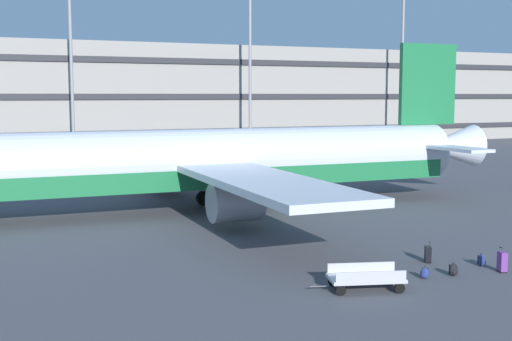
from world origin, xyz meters
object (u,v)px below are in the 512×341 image
backpack_large (425,273)px  baggage_cart (366,278)px  suitcase_navy (428,254)px  airliner (195,163)px  suitcase_small (502,261)px  backpack_purple (454,270)px  backpack_upright (482,261)px

backpack_large → baggage_cart: 2.81m
suitcase_navy → baggage_cart: bearing=-152.9°
airliner → suitcase_small: 19.19m
airliner → backpack_large: size_ratio=86.11×
suitcase_navy → baggage_cart: suitcase_navy is taller
backpack_purple → backpack_large: bearing=173.9°
backpack_upright → baggage_cart: (-6.02, -0.90, 0.19)m
backpack_upright → backpack_large: bearing=-169.9°
suitcase_navy → airliner: bearing=107.2°
backpack_purple → airliner: bearing=104.0°
suitcase_small → backpack_large: (-3.33, 0.42, -0.22)m
suitcase_small → airliner: bearing=109.9°
suitcase_small → backpack_large: bearing=172.9°
airliner → backpack_upright: size_ratio=76.12×
suitcase_navy → suitcase_small: suitcase_small is taller
airliner → backpack_purple: size_ratio=75.05×
suitcase_small → baggage_cart: (-6.12, 0.09, 0.00)m
airliner → suitcase_small: airliner is taller
backpack_large → suitcase_small: bearing=-7.1°
airliner → suitcase_navy: 16.45m
backpack_purple → backpack_upright: backpack_purple is taller
backpack_purple → baggage_cart: bearing=-177.3°
airliner → baggage_cart: 17.97m
backpack_large → suitcase_navy: bearing=49.6°
airliner → backpack_upright: (6.39, -16.90, -2.60)m
baggage_cart → airliner: bearing=91.2°
airliner → baggage_cart: size_ratio=12.10×
airliner → baggage_cart: (0.37, -17.80, -2.41)m
suitcase_navy → backpack_purple: (-0.41, -2.08, -0.12)m
backpack_purple → backpack_upright: 2.12m
backpack_purple → suitcase_navy: bearing=78.8°
backpack_purple → baggage_cart: size_ratio=0.16×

